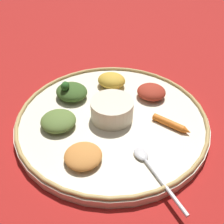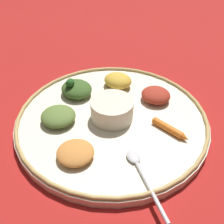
{
  "view_description": "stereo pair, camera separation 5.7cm",
  "coord_description": "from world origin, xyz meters",
  "px_view_note": "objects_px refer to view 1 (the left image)",
  "views": [
    {
      "loc": [
        0.18,
        -0.4,
        0.4
      ],
      "look_at": [
        0.0,
        0.0,
        0.03
      ],
      "focal_mm": 43.1,
      "sensor_mm": 36.0,
      "label": 1
    },
    {
      "loc": [
        0.23,
        -0.37,
        0.4
      ],
      "look_at": [
        0.0,
        0.0,
        0.03
      ],
      "focal_mm": 43.1,
      "sensor_mm": 36.0,
      "label": 2
    }
  ],
  "objects_px": {
    "spoon": "(151,167)",
    "greens_pile": "(71,91)",
    "center_bowl": "(112,109)",
    "carrot_near_spoon": "(171,124)"
  },
  "relations": [
    {
      "from": "center_bowl",
      "to": "spoon",
      "type": "distance_m",
      "value": 0.15
    },
    {
      "from": "spoon",
      "to": "greens_pile",
      "type": "relative_size",
      "value": 1.4
    },
    {
      "from": "greens_pile",
      "to": "carrot_near_spoon",
      "type": "distance_m",
      "value": 0.24
    },
    {
      "from": "spoon",
      "to": "carrot_near_spoon",
      "type": "xyz_separation_m",
      "value": [
        0.01,
        0.12,
        0.0
      ]
    },
    {
      "from": "greens_pile",
      "to": "carrot_near_spoon",
      "type": "xyz_separation_m",
      "value": [
        0.24,
        -0.01,
        -0.01
      ]
    },
    {
      "from": "spoon",
      "to": "greens_pile",
      "type": "xyz_separation_m",
      "value": [
        -0.23,
        0.13,
        0.01
      ]
    },
    {
      "from": "greens_pile",
      "to": "carrot_near_spoon",
      "type": "relative_size",
      "value": 1.06
    },
    {
      "from": "spoon",
      "to": "greens_pile",
      "type": "distance_m",
      "value": 0.27
    },
    {
      "from": "carrot_near_spoon",
      "to": "spoon",
      "type": "bearing_deg",
      "value": -92.53
    },
    {
      "from": "center_bowl",
      "to": "carrot_near_spoon",
      "type": "xyz_separation_m",
      "value": [
        0.12,
        0.02,
        -0.02
      ]
    }
  ]
}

